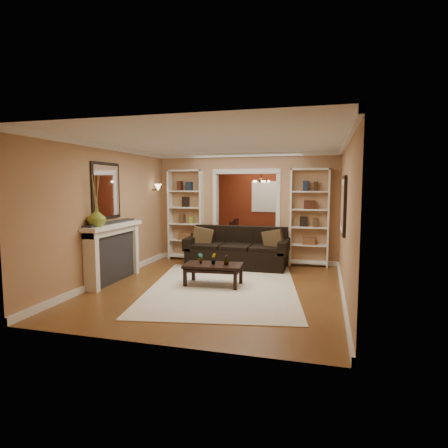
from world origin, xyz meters
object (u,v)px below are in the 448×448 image
(bookshelf_right, at_px, (309,218))
(fireplace, at_px, (114,253))
(sofa, at_px, (237,247))
(bookshelf_left, at_px, (186,215))
(dining_table, at_px, (260,242))
(coffee_table, at_px, (213,275))

(bookshelf_right, distance_m, fireplace, 4.47)
(sofa, xyz_separation_m, bookshelf_left, (-1.49, 0.58, 0.69))
(fireplace, height_order, dining_table, fireplace)
(bookshelf_left, xyz_separation_m, fireplace, (-0.54, -2.53, -0.57))
(sofa, bearing_deg, bookshelf_left, 158.73)
(sofa, relative_size, bookshelf_right, 1.03)
(bookshelf_left, distance_m, dining_table, 2.57)
(sofa, distance_m, coffee_table, 1.72)
(coffee_table, bearing_deg, bookshelf_left, 116.75)
(coffee_table, relative_size, fireplace, 0.64)
(sofa, distance_m, bookshelf_right, 1.84)
(sofa, height_order, bookshelf_right, bookshelf_right)
(bookshelf_right, relative_size, dining_table, 1.55)
(coffee_table, relative_size, bookshelf_right, 0.48)
(fireplace, bearing_deg, bookshelf_left, 77.95)
(fireplace, bearing_deg, dining_table, 63.00)
(coffee_table, xyz_separation_m, bookshelf_left, (-1.43, 2.28, 0.94))
(bookshelf_left, distance_m, fireplace, 2.65)
(bookshelf_left, xyz_separation_m, bookshelf_right, (3.10, 0.00, 0.00))
(bookshelf_right, height_order, fireplace, bookshelf_right)
(coffee_table, distance_m, bookshelf_left, 2.85)
(bookshelf_right, height_order, dining_table, bookshelf_right)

